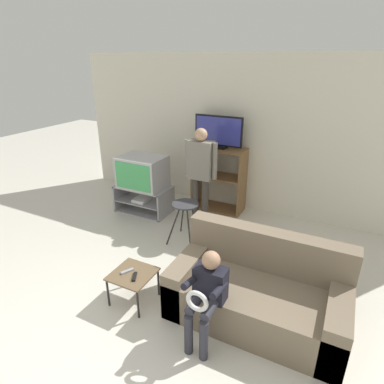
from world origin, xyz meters
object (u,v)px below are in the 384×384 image
at_px(couch, 258,293).
at_px(person_standing_adult, 201,168).
at_px(remote_control_white, 127,271).
at_px(television_main, 143,172).
at_px(remote_control_black, 135,277).
at_px(person_seated_child, 207,292).
at_px(tv_stand, 144,199).
at_px(television_flat, 218,133).
at_px(folding_stool, 185,210).
at_px(snack_table, 133,276).
at_px(media_shelf, 219,179).

distance_m(couch, person_standing_adult, 2.19).
bearing_deg(couch, remote_control_white, -163.50).
height_order(television_main, remote_control_black, television_main).
bearing_deg(person_standing_adult, television_main, -178.92).
xyz_separation_m(television_main, person_standing_adult, (1.07, 0.02, 0.22)).
bearing_deg(person_seated_child, tv_stand, 135.92).
distance_m(television_flat, person_standing_adult, 0.78).
bearing_deg(remote_control_white, couch, 45.07).
bearing_deg(folding_stool, snack_table, -86.89).
relative_size(snack_table, person_seated_child, 0.47).
xyz_separation_m(couch, person_standing_adult, (-1.39, 1.56, 0.66)).
bearing_deg(television_main, folding_stool, -26.90).
height_order(folding_stool, couch, couch).
bearing_deg(television_main, tv_stand, 174.94).
distance_m(television_main, snack_table, 2.30).
relative_size(remote_control_black, person_standing_adult, 0.09).
xyz_separation_m(folding_stool, snack_table, (0.07, -1.37, -0.19)).
relative_size(television_main, couch, 0.43).
bearing_deg(television_flat, remote_control_white, -89.16).
relative_size(television_main, media_shelf, 0.67).
xyz_separation_m(television_flat, folding_stool, (0.03, -1.24, -0.86)).
bearing_deg(remote_control_white, snack_table, 34.36).
height_order(snack_table, remote_control_black, remote_control_black).
height_order(media_shelf, couch, media_shelf).
distance_m(snack_table, couch, 1.34).
bearing_deg(tv_stand, couch, -31.98).
xyz_separation_m(television_main, media_shelf, (1.12, 0.67, -0.16)).
bearing_deg(tv_stand, person_standing_adult, 1.03).
relative_size(tv_stand, person_seated_child, 1.00).
height_order(tv_stand, folding_stool, folding_stool).
height_order(media_shelf, person_standing_adult, person_standing_adult).
xyz_separation_m(snack_table, person_seated_child, (0.93, -0.12, 0.24)).
xyz_separation_m(folding_stool, remote_control_black, (0.14, -1.42, -0.13)).
height_order(tv_stand, media_shelf, media_shelf).
distance_m(television_flat, remote_control_white, 2.80).
relative_size(folding_stool, snack_table, 1.39).
xyz_separation_m(tv_stand, remote_control_white, (1.13, -1.94, 0.14)).
bearing_deg(television_main, remote_control_black, -57.81).
relative_size(media_shelf, folding_stool, 1.82).
relative_size(tv_stand, remote_control_black, 6.49).
bearing_deg(folding_stool, television_main, 153.10).
bearing_deg(television_flat, television_main, -148.14).
bearing_deg(remote_control_white, television_flat, 119.41).
height_order(television_flat, folding_stool, television_flat).
relative_size(tv_stand, couch, 0.54).
xyz_separation_m(tv_stand, couch, (2.47, -1.54, 0.06)).
xyz_separation_m(media_shelf, snack_table, (0.07, -2.60, -0.25)).
bearing_deg(couch, snack_table, -162.97).
relative_size(media_shelf, remote_control_white, 7.76).
distance_m(television_flat, couch, 2.82).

